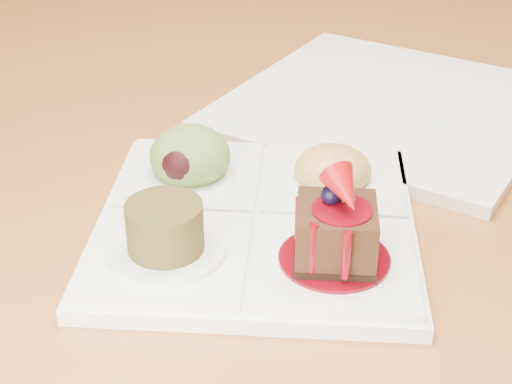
% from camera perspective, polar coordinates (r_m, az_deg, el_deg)
% --- Properties ---
extents(dining_table, '(1.00, 1.80, 0.75)m').
position_cam_1_polar(dining_table, '(0.90, -2.89, 4.75)').
color(dining_table, '#9B5928').
rests_on(dining_table, ground).
extents(sampler_plate, '(0.28, 0.28, 0.09)m').
position_cam_1_polar(sampler_plate, '(0.58, -0.15, -1.21)').
color(sampler_plate, white).
rests_on(sampler_plate, dining_table).
extents(second_plate, '(0.35, 0.35, 0.01)m').
position_cam_1_polar(second_plate, '(0.79, 9.64, 6.16)').
color(second_plate, white).
rests_on(second_plate, dining_table).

